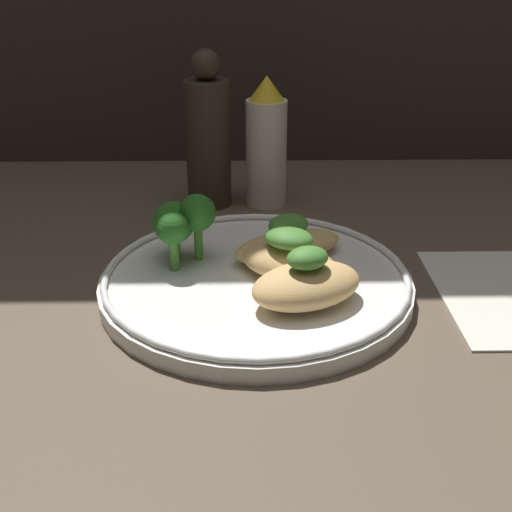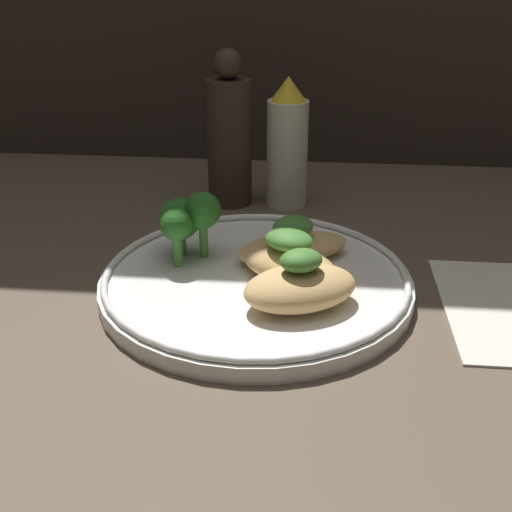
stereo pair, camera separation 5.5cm
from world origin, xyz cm
name	(u,v)px [view 1 (the left image)]	position (x,y,z in cm)	size (l,w,h in cm)	color
ground_plane	(256,296)	(0.00, 0.00, -0.50)	(180.00, 180.00, 1.00)	brown
plate	(256,281)	(0.00, 0.00, 0.99)	(27.20, 27.20, 2.00)	white
grilled_meat_front	(306,283)	(3.95, -4.58, 3.19)	(10.93, 9.29, 4.87)	tan
grilled_meat_middle	(288,257)	(2.80, 0.17, 3.16)	(10.13, 8.75, 4.48)	tan
grilled_meat_back	(288,243)	(2.98, 3.80, 2.86)	(11.68, 8.89, 4.19)	tan
broccoli_bunch	(181,222)	(-6.63, 3.33, 5.24)	(5.78, 5.84, 6.27)	#4C8E38
sauce_bottle	(266,145)	(1.50, 21.33, 7.06)	(4.64, 4.64, 14.75)	silver
pepper_grinder	(208,138)	(-5.08, 21.33, 7.92)	(5.08, 5.08, 17.58)	#382D23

